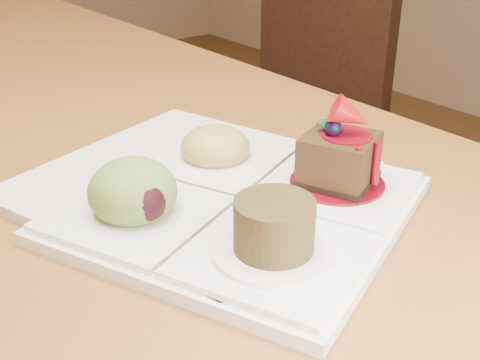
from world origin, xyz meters
TOP-DOWN VIEW (x-y plane):
  - chair_right at (0.90, 0.34)m, footprint 0.45×0.45m
  - sampler_plate at (0.17, -0.37)m, footprint 0.36×0.36m
  - second_plate at (0.17, -0.30)m, footprint 0.36×0.36m

SIDE VIEW (x-z plane):
  - chair_right at x=0.90m, z-range 0.06..1.02m
  - second_plate at x=0.17m, z-range 0.75..0.76m
  - sampler_plate at x=0.17m, z-range 0.72..0.82m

